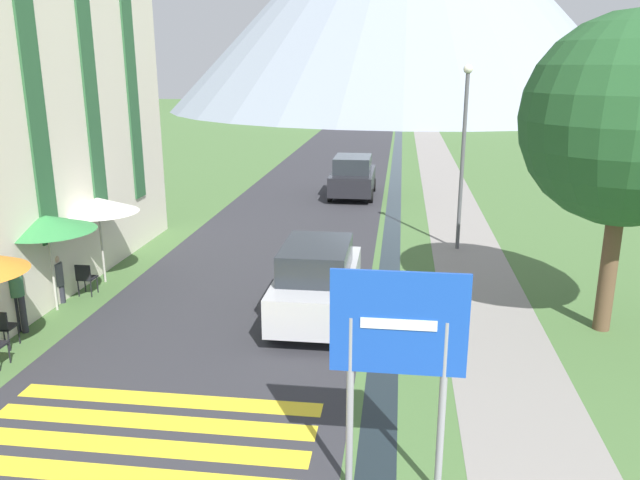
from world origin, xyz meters
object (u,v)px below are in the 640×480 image
object	(u,v)px
road_sign	(398,348)
parked_car_far	(353,176)
parked_car_near	(317,281)
tree_by_path	(628,121)
person_seated_far	(57,276)
cafe_umbrella_rear_white	(98,205)
cafe_chair_near_left	(2,325)
person_standing_terrace	(16,290)
cafe_umbrella_middle_green	(47,223)
streetlamp	(464,144)
cafe_chair_far_left	(85,277)

from	to	relation	value
road_sign	parked_car_far	size ratio (longest dim) A/B	0.80
parked_car_near	tree_by_path	xyz separation A→B (m)	(6.37, 0.17, 3.67)
person_seated_far	tree_by_path	bearing A→B (deg)	0.18
cafe_umbrella_rear_white	tree_by_path	distance (m)	12.74
cafe_chair_near_left	person_standing_terrace	world-z (taller)	person_standing_terrace
cafe_chair_near_left	cafe_umbrella_rear_white	size ratio (longest dim) A/B	0.37
cafe_chair_near_left	cafe_umbrella_middle_green	world-z (taller)	cafe_umbrella_middle_green
parked_car_near	person_seated_far	world-z (taller)	parked_car_near
person_seated_far	person_standing_terrace	bearing A→B (deg)	-86.43
road_sign	person_standing_terrace	world-z (taller)	road_sign
road_sign	cafe_umbrella_middle_green	xyz separation A→B (m)	(-8.11, 5.59, 0.00)
cafe_chair_near_left	person_standing_terrace	xyz separation A→B (m)	(-0.14, 0.81, 0.47)
road_sign	streetlamp	bearing A→B (deg)	81.27
person_standing_terrace	tree_by_path	bearing A→B (deg)	8.13
cafe_umbrella_rear_white	tree_by_path	size ratio (longest dim) A/B	0.34
person_standing_terrace	person_seated_far	bearing A→B (deg)	93.57
parked_car_far	cafe_umbrella_rear_white	size ratio (longest dim) A/B	1.72
road_sign	tree_by_path	bearing A→B (deg)	53.42
tree_by_path	person_standing_terrace	bearing A→B (deg)	-171.87
cafe_umbrella_rear_white	person_standing_terrace	xyz separation A→B (m)	(-0.32, -3.37, -1.15)
parked_car_near	cafe_umbrella_middle_green	bearing A→B (deg)	-176.94
person_standing_terrace	parked_car_near	bearing A→B (deg)	14.52
cafe_chair_far_left	tree_by_path	world-z (taller)	tree_by_path
cafe_chair_near_left	cafe_umbrella_middle_green	bearing A→B (deg)	102.63
road_sign	cafe_umbrella_rear_white	distance (m)	10.98
streetlamp	cafe_umbrella_rear_white	bearing A→B (deg)	-155.46
cafe_umbrella_middle_green	tree_by_path	size ratio (longest dim) A/B	0.35
road_sign	person_seated_far	bearing A→B (deg)	143.94
parked_car_far	person_standing_terrace	size ratio (longest dim) A/B	2.37
cafe_chair_near_left	person_standing_terrace	bearing A→B (deg)	111.12
cafe_chair_near_left	cafe_umbrella_rear_white	xyz separation A→B (m)	(0.18, 4.18, 1.62)
cafe_umbrella_rear_white	parked_car_near	bearing A→B (deg)	-15.97
parked_car_far	parked_car_near	bearing A→B (deg)	-88.93
person_seated_far	cafe_umbrella_rear_white	bearing A→B (deg)	74.93
road_sign	cafe_chair_near_left	size ratio (longest dim) A/B	3.77
parked_car_far	streetlamp	xyz separation A→B (m)	(3.96, -7.71, 2.43)
person_standing_terrace	cafe_chair_far_left	bearing A→B (deg)	81.58
parked_car_near	cafe_chair_near_left	size ratio (longest dim) A/B	4.81
parked_car_near	person_standing_terrace	xyz separation A→B (m)	(-6.35, -1.65, 0.07)
cafe_chair_far_left	person_seated_far	bearing A→B (deg)	-132.06
road_sign	parked_car_near	size ratio (longest dim) A/B	0.78
road_sign	cafe_chair_far_left	distance (m)	10.38
parked_car_near	person_standing_terrace	distance (m)	6.56
parked_car_near	streetlamp	bearing A→B (deg)	59.04
cafe_chair_far_left	cafe_umbrella_rear_white	distance (m)	1.94
person_seated_far	cafe_umbrella_middle_green	bearing A→B (deg)	-66.34
cafe_chair_far_left	person_standing_terrace	world-z (taller)	person_standing_terrace
parked_car_near	tree_by_path	world-z (taller)	tree_by_path
parked_car_far	cafe_umbrella_middle_green	distance (m)	15.49
cafe_umbrella_rear_white	tree_by_path	world-z (taller)	tree_by_path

